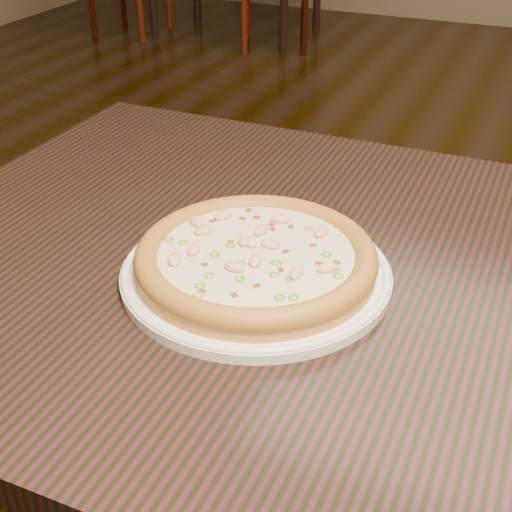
% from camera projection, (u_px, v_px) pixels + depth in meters
% --- Properties ---
extents(hero_table, '(1.20, 0.80, 0.75)m').
position_uv_depth(hero_table, '(363.00, 347.00, 0.87)').
color(hero_table, black).
rests_on(hero_table, ground).
extents(plate, '(0.31, 0.31, 0.02)m').
position_uv_depth(plate, '(256.00, 272.00, 0.81)').
color(plate, white).
rests_on(plate, hero_table).
extents(pizza, '(0.28, 0.28, 0.03)m').
position_uv_depth(pizza, '(256.00, 258.00, 0.80)').
color(pizza, '#CE8446').
rests_on(pizza, plate).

